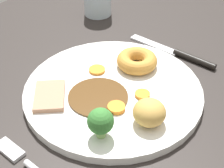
% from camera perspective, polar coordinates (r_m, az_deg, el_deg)
% --- Properties ---
extents(dining_table, '(1.20, 0.84, 0.04)m').
position_cam_1_polar(dining_table, '(0.58, -0.73, -2.71)').
color(dining_table, '#2B2623').
rests_on(dining_table, ground).
extents(dinner_plate, '(0.29, 0.29, 0.01)m').
position_cam_1_polar(dinner_plate, '(0.55, -0.00, -1.38)').
color(dinner_plate, white).
rests_on(dinner_plate, dining_table).
extents(gravy_pool, '(0.10, 0.10, 0.00)m').
position_cam_1_polar(gravy_pool, '(0.53, -2.38, -2.16)').
color(gravy_pool, '#563819').
rests_on(gravy_pool, dinner_plate).
extents(meat_slice_main, '(0.08, 0.08, 0.01)m').
position_cam_1_polar(meat_slice_main, '(0.54, -10.53, -1.96)').
color(meat_slice_main, tan).
rests_on(meat_slice_main, dinner_plate).
extents(yorkshire_pudding, '(0.07, 0.07, 0.02)m').
position_cam_1_polar(yorkshire_pudding, '(0.59, 4.25, 3.95)').
color(yorkshire_pudding, '#C68938').
rests_on(yorkshire_pudding, dinner_plate).
extents(roast_potato_left, '(0.06, 0.07, 0.04)m').
position_cam_1_polar(roast_potato_left, '(0.48, 6.35, -4.81)').
color(roast_potato_left, tan).
rests_on(roast_potato_left, dinner_plate).
extents(carrot_coin_front, '(0.02, 0.02, 0.01)m').
position_cam_1_polar(carrot_coin_front, '(0.54, 5.16, -1.78)').
color(carrot_coin_front, orange).
rests_on(carrot_coin_front, dinner_plate).
extents(carrot_coin_back, '(0.03, 0.03, 0.01)m').
position_cam_1_polar(carrot_coin_back, '(0.51, 0.73, -4.02)').
color(carrot_coin_back, orange).
rests_on(carrot_coin_back, dinner_plate).
extents(carrot_coin_side, '(0.03, 0.03, 0.00)m').
position_cam_1_polar(carrot_coin_side, '(0.59, -2.56, 2.41)').
color(carrot_coin_side, orange).
rests_on(carrot_coin_side, dinner_plate).
extents(broccoli_floret, '(0.04, 0.04, 0.05)m').
position_cam_1_polar(broccoli_floret, '(0.45, -1.95, -6.40)').
color(broccoli_floret, '#8CB766').
rests_on(broccoli_floret, dinner_plate).
extents(fork, '(0.02, 0.15, 0.01)m').
position_cam_1_polar(fork, '(0.46, -13.32, -13.62)').
color(fork, silver).
rests_on(fork, dining_table).
extents(knife, '(0.02, 0.19, 0.01)m').
position_cam_1_polar(knife, '(0.66, 11.22, 5.06)').
color(knife, black).
rests_on(knife, dining_table).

